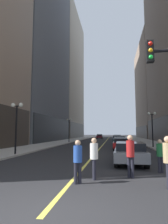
% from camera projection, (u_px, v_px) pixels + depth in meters
% --- Properties ---
extents(ground_plane, '(200.00, 200.00, 0.00)m').
position_uv_depth(ground_plane, '(105.00, 142.00, 38.64)').
color(ground_plane, '#262628').
extents(sidewalk_left, '(4.50, 78.00, 0.15)m').
position_uv_depth(sidewalk_left, '(66.00, 141.00, 39.92)').
color(sidewalk_left, '#ADA8A0').
rests_on(sidewalk_left, ground).
extents(sidewalk_right, '(4.50, 78.00, 0.15)m').
position_uv_depth(sidewalk_right, '(147.00, 142.00, 37.38)').
color(sidewalk_right, '#ADA8A0').
rests_on(sidewalk_right, ground).
extents(lane_centre_stripe, '(0.16, 70.00, 0.01)m').
position_uv_depth(lane_centre_stripe, '(105.00, 142.00, 38.64)').
color(lane_centre_stripe, '#E5D64C').
rests_on(lane_centre_stripe, ground).
extents(building_left_mid, '(10.75, 24.00, 60.62)m').
position_uv_depth(building_left_mid, '(35.00, 10.00, 43.78)').
color(building_left_mid, slate).
rests_on(building_left_mid, ground).
extents(building_left_far, '(12.57, 26.00, 44.93)m').
position_uv_depth(building_left_far, '(61.00, 75.00, 68.14)').
color(building_left_far, '#B7AD99').
rests_on(building_left_far, ground).
extents(building_right_far, '(15.07, 26.00, 31.49)m').
position_uv_depth(building_right_far, '(163.00, 90.00, 62.11)').
color(building_right_far, gray).
rests_on(building_right_far, ground).
extents(car_grey, '(2.02, 4.66, 1.32)m').
position_uv_depth(car_grey, '(130.00, 152.00, 11.83)').
color(car_grey, slate).
rests_on(car_grey, ground).
extents(car_red, '(1.96, 4.15, 1.32)m').
position_uv_depth(car_red, '(122.00, 143.00, 20.89)').
color(car_red, '#B21919').
rests_on(car_red, ground).
extents(car_green, '(2.08, 4.54, 1.32)m').
position_uv_depth(car_green, '(119.00, 140.00, 30.69)').
color(car_green, '#196038').
rests_on(car_green, ground).
extents(car_navy, '(1.75, 4.36, 1.32)m').
position_uv_depth(car_navy, '(117.00, 138.00, 37.94)').
color(car_navy, '#141E4C').
rests_on(car_navy, ground).
extents(car_white, '(1.91, 4.51, 1.32)m').
position_uv_depth(car_white, '(117.00, 137.00, 46.61)').
color(car_white, silver).
rests_on(car_white, ground).
extents(car_maroon, '(1.78, 4.71, 1.32)m').
position_uv_depth(car_maroon, '(100.00, 136.00, 58.21)').
color(car_maroon, maroon).
rests_on(car_maroon, ground).
extents(pedestrian_in_green_parka, '(0.47, 0.47, 1.60)m').
position_uv_depth(pedestrian_in_green_parka, '(160.00, 153.00, 9.22)').
color(pedestrian_in_green_parka, black).
rests_on(pedestrian_in_green_parka, ground).
extents(pedestrian_in_red_jacket, '(0.46, 0.46, 1.82)m').
position_uv_depth(pedestrian_in_red_jacket, '(130.00, 152.00, 8.21)').
color(pedestrian_in_red_jacket, black).
rests_on(pedestrian_in_red_jacket, ground).
extents(pedestrian_in_blue_hoodie, '(0.46, 0.46, 1.65)m').
position_uv_depth(pedestrian_in_blue_hoodie, '(78.00, 158.00, 7.26)').
color(pedestrian_in_blue_hoodie, black).
rests_on(pedestrian_in_blue_hoodie, ground).
extents(pedestrian_in_white_shirt, '(0.40, 0.40, 1.71)m').
position_uv_depth(pedestrian_in_white_shirt, '(94.00, 155.00, 7.91)').
color(pedestrian_in_white_shirt, black).
rests_on(pedestrian_in_white_shirt, ground).
extents(pedestrian_in_tan_trench, '(0.46, 0.46, 1.81)m').
position_uv_depth(pedestrian_in_tan_trench, '(168.00, 158.00, 6.62)').
color(pedestrian_in_tan_trench, black).
rests_on(pedestrian_in_tan_trench, ground).
extents(street_lamp_left_near, '(1.06, 0.36, 4.43)m').
position_uv_depth(street_lamp_left_near, '(17.00, 117.00, 15.94)').
color(street_lamp_left_near, black).
rests_on(street_lamp_left_near, ground).
extents(street_lamp_left_far, '(1.06, 0.36, 4.43)m').
position_uv_depth(street_lamp_left_far, '(69.00, 125.00, 34.74)').
color(street_lamp_left_far, black).
rests_on(street_lamp_left_far, ground).
extents(street_lamp_right_mid, '(1.06, 0.36, 4.43)m').
position_uv_depth(street_lamp_right_mid, '(152.00, 122.00, 23.28)').
color(street_lamp_right_mid, black).
rests_on(street_lamp_right_mid, ground).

